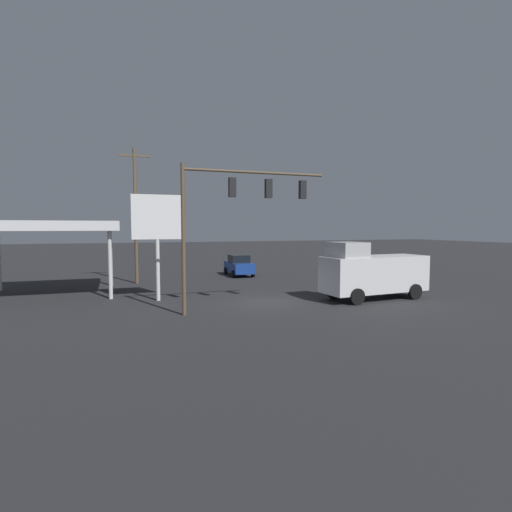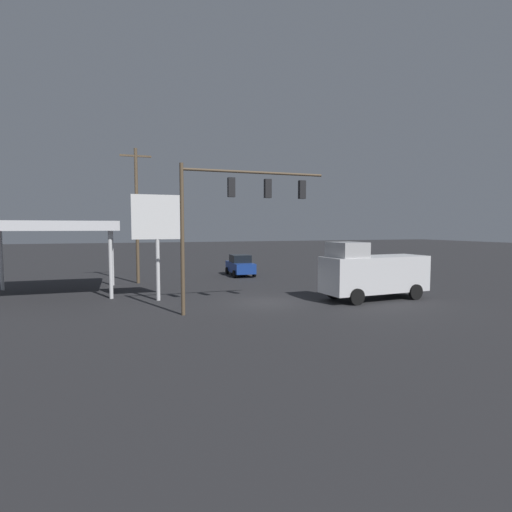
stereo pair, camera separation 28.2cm
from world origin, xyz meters
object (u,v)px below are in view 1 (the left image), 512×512
at_px(traffic_signal_assembly, 237,203).
at_px(price_sign, 157,222).
at_px(utility_pole, 136,213).
at_px(sedan_waiting, 239,265).
at_px(delivery_truck, 372,272).

bearing_deg(traffic_signal_assembly, price_sign, -51.68).
relative_size(utility_pole, price_sign, 1.66).
bearing_deg(sedan_waiting, traffic_signal_assembly, -15.60).
xyz_separation_m(sedan_waiting, delivery_truck, (-4.19, 14.44, 0.74)).
relative_size(traffic_signal_assembly, delivery_truck, 1.13).
height_order(price_sign, delivery_truck, price_sign).
bearing_deg(price_sign, utility_pole, -84.42).
xyz_separation_m(traffic_signal_assembly, sedan_waiting, (-4.76, -15.10, -4.76)).
distance_m(traffic_signal_assembly, utility_pole, 13.62).
xyz_separation_m(traffic_signal_assembly, utility_pole, (4.44, -12.88, -0.10)).
height_order(utility_pole, delivery_truck, utility_pole).
relative_size(price_sign, delivery_truck, 0.92).
bearing_deg(traffic_signal_assembly, utility_pole, -70.95).
bearing_deg(utility_pole, price_sign, 95.58).
relative_size(traffic_signal_assembly, sedan_waiting, 1.77).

